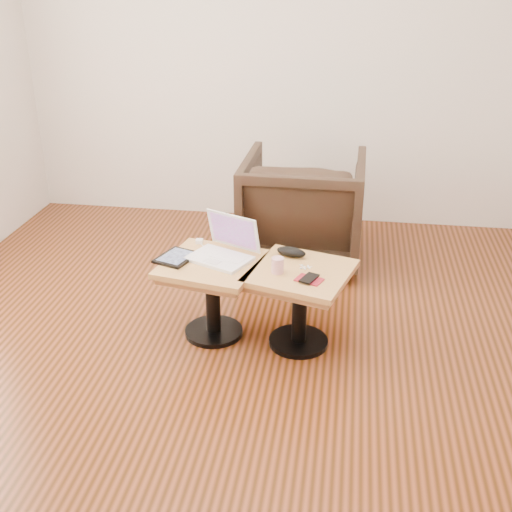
# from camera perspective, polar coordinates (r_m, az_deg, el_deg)

# --- Properties ---
(room_shell) EXTENTS (4.52, 4.52, 2.71)m
(room_shell) POSITION_cam_1_polar(r_m,az_deg,el_deg) (2.82, 1.46, 12.31)
(room_shell) COLOR #3E2009
(room_shell) RESTS_ON ground
(side_table_left) EXTENTS (0.59, 0.59, 0.46)m
(side_table_left) POSITION_cam_1_polar(r_m,az_deg,el_deg) (3.56, -3.91, -2.15)
(side_table_left) COLOR black
(side_table_left) RESTS_ON ground
(side_table_right) EXTENTS (0.63, 0.63, 0.46)m
(side_table_right) POSITION_cam_1_polar(r_m,az_deg,el_deg) (3.47, 3.94, -2.95)
(side_table_right) COLOR black
(side_table_right) RESTS_ON ground
(laptop) EXTENTS (0.41, 0.39, 0.23)m
(laptop) POSITION_cam_1_polar(r_m,az_deg,el_deg) (3.54, -2.86, 0.59)
(laptop) COLOR white
(laptop) RESTS_ON side_table_left
(tablet) EXTENTS (0.24, 0.27, 0.02)m
(tablet) POSITION_cam_1_polar(r_m,az_deg,el_deg) (3.56, -7.09, -0.12)
(tablet) COLOR black
(tablet) RESTS_ON side_table_left
(charging_adapter) EXTENTS (0.04, 0.04, 0.02)m
(charging_adapter) POSITION_cam_1_polar(r_m,az_deg,el_deg) (3.73, -5.06, 1.32)
(charging_adapter) COLOR white
(charging_adapter) RESTS_ON side_table_left
(glasses_case) EXTENTS (0.18, 0.12, 0.05)m
(glasses_case) POSITION_cam_1_polar(r_m,az_deg,el_deg) (3.56, 3.14, 0.37)
(glasses_case) COLOR black
(glasses_case) RESTS_ON side_table_right
(striped_cup) EXTENTS (0.07, 0.07, 0.08)m
(striped_cup) POSITION_cam_1_polar(r_m,az_deg,el_deg) (3.36, 1.93, -0.83)
(striped_cup) COLOR #CB5475
(striped_cup) RESTS_ON side_table_right
(earbuds_tangle) EXTENTS (0.07, 0.05, 0.01)m
(earbuds_tangle) POSITION_cam_1_polar(r_m,az_deg,el_deg) (3.43, 4.37, -1.00)
(earbuds_tangle) COLOR white
(earbuds_tangle) RESTS_ON side_table_right
(phone_on_sleeve) EXTENTS (0.16, 0.14, 0.02)m
(phone_on_sleeve) POSITION_cam_1_polar(r_m,az_deg,el_deg) (3.31, 4.75, -2.05)
(phone_on_sleeve) COLOR maroon
(phone_on_sleeve) RESTS_ON side_table_right
(armchair) EXTENTS (0.83, 0.85, 0.76)m
(armchair) POSITION_cam_1_polar(r_m,az_deg,el_deg) (4.49, 4.20, 4.28)
(armchair) COLOR #301D15
(armchair) RESTS_ON ground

